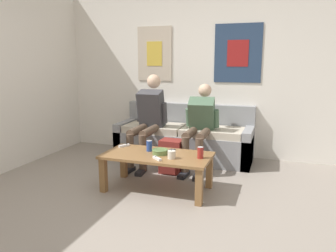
{
  "coord_description": "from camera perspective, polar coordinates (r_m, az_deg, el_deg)",
  "views": [
    {
      "loc": [
        1.14,
        -2.61,
        1.43
      ],
      "look_at": [
        -0.14,
        1.14,
        0.65
      ],
      "focal_mm": 35.0,
      "sensor_mm": 36.0,
      "label": 1
    }
  ],
  "objects": [
    {
      "name": "ground_plane",
      "position": [
        3.18,
        -4.34,
        -15.58
      ],
      "size": [
        18.0,
        18.0,
        0.0
      ],
      "primitive_type": "plane",
      "color": "gray"
    },
    {
      "name": "wall_back",
      "position": [
        5.08,
        6.02,
        9.38
      ],
      "size": [
        10.0,
        0.07,
        2.55
      ],
      "color": "white",
      "rests_on": "ground_plane"
    },
    {
      "name": "couch",
      "position": [
        4.9,
        2.87,
        -2.41
      ],
      "size": [
        1.99,
        0.72,
        0.79
      ],
      "color": "gray",
      "rests_on": "ground_plane"
    },
    {
      "name": "coffee_table",
      "position": [
        3.68,
        -1.9,
        -5.94
      ],
      "size": [
        1.2,
        0.61,
        0.42
      ],
      "color": "olive",
      "rests_on": "ground_plane"
    },
    {
      "name": "person_seated_adult",
      "position": [
        4.61,
        -3.46,
        1.71
      ],
      "size": [
        0.47,
        0.94,
        1.25
      ],
      "color": "brown",
      "rests_on": "ground_plane"
    },
    {
      "name": "person_seated_teen",
      "position": [
        4.43,
        5.56,
        0.55
      ],
      "size": [
        0.47,
        0.95,
        1.13
      ],
      "color": "brown",
      "rests_on": "ground_plane"
    },
    {
      "name": "backpack",
      "position": [
        4.27,
        0.59,
        -5.45
      ],
      "size": [
        0.29,
        0.27,
        0.44
      ],
      "color": "maroon",
      "rests_on": "ground_plane"
    },
    {
      "name": "ceramic_bowl",
      "position": [
        3.65,
        -1.39,
        -4.44
      ],
      "size": [
        0.18,
        0.18,
        0.06
      ],
      "color": "#607F47",
      "rests_on": "coffee_table"
    },
    {
      "name": "pillar_candle",
      "position": [
        3.48,
        0.63,
        -5.02
      ],
      "size": [
        0.08,
        0.08,
        0.1
      ],
      "color": "silver",
      "rests_on": "coffee_table"
    },
    {
      "name": "drink_can_blue",
      "position": [
        3.77,
        -3.28,
        -3.47
      ],
      "size": [
        0.07,
        0.07,
        0.12
      ],
      "color": "#28479E",
      "rests_on": "coffee_table"
    },
    {
      "name": "drink_can_red",
      "position": [
        3.51,
        5.66,
        -4.64
      ],
      "size": [
        0.07,
        0.07,
        0.12
      ],
      "color": "maroon",
      "rests_on": "coffee_table"
    },
    {
      "name": "game_controller_near_left",
      "position": [
        4.01,
        -7.65,
        -3.41
      ],
      "size": [
        0.1,
        0.14,
        0.03
      ],
      "color": "white",
      "rests_on": "coffee_table"
    },
    {
      "name": "game_controller_near_right",
      "position": [
        3.46,
        -1.92,
        -5.67
      ],
      "size": [
        0.13,
        0.12,
        0.03
      ],
      "color": "white",
      "rests_on": "coffee_table"
    },
    {
      "name": "cell_phone",
      "position": [
        3.78,
        0.72,
        -4.32
      ],
      "size": [
        0.08,
        0.14,
        0.01
      ],
      "color": "black",
      "rests_on": "coffee_table"
    }
  ]
}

